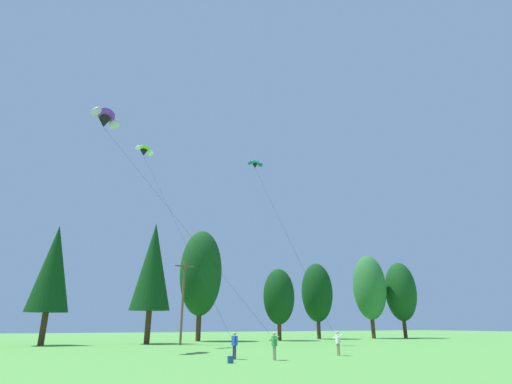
{
  "coord_description": "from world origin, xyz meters",
  "views": [
    {
      "loc": [
        -13.44,
        -2.18,
        2.16
      ],
      "look_at": [
        -1.93,
        22.23,
        11.21
      ],
      "focal_mm": 27.76,
      "sensor_mm": 36.0,
      "label": 1
    }
  ],
  "objects": [
    {
      "name": "treeline_tree_f",
      "position": [
        3.76,
        52.72,
        9.19
      ],
      "size": [
        5.9,
        5.9,
        15.18
      ],
      "color": "#472D19",
      "rests_on": "ground_plane"
    },
    {
      "name": "backpack",
      "position": [
        -4.07,
        21.21,
        0.2
      ],
      "size": [
        0.35,
        0.28,
        0.4
      ],
      "primitive_type": "cube",
      "rotation": [
        0.0,
        0.0,
        3.01
      ],
      "color": "#234C89",
      "rests_on": "ground_plane"
    },
    {
      "name": "treeline_tree_h",
      "position": [
        23.51,
        53.04,
        7.08
      ],
      "size": [
        4.96,
        4.96,
        11.7
      ],
      "color": "#472D19",
      "rests_on": "ground_plane"
    },
    {
      "name": "kite_flyer_near",
      "position": [
        -2.84,
        23.61,
        0.99
      ],
      "size": [
        0.3,
        0.59,
        1.69
      ],
      "color": "navy",
      "rests_on": "ground_plane"
    },
    {
      "name": "treeline_tree_g",
      "position": [
        14.69,
        49.72,
        6.01
      ],
      "size": [
        4.48,
        4.48,
        9.94
      ],
      "color": "#472D19",
      "rests_on": "ground_plane"
    },
    {
      "name": "treeline_tree_d",
      "position": [
        -15.0,
        48.96,
        8.3
      ],
      "size": [
        4.51,
        4.51,
        13.25
      ],
      "color": "#472D19",
      "rests_on": "ground_plane"
    },
    {
      "name": "parafoil_kite_high_lime_white",
      "position": [
        -7.32,
        41.04,
        21.2
      ],
      "size": [
        5.58,
        18.47,
        20.65
      ],
      "color": "#93D633"
    },
    {
      "name": "kite_flyer_mid",
      "position": [
        -0.78,
        21.9,
        1.0
      ],
      "size": [
        0.59,
        0.62,
        1.69
      ],
      "color": "gray",
      "rests_on": "ground_plane"
    },
    {
      "name": "utility_pole",
      "position": [
        -1.14,
        43.47,
        4.87
      ],
      "size": [
        2.2,
        0.26,
        9.23
      ],
      "color": "brown",
      "rests_on": "ground_plane"
    },
    {
      "name": "parafoil_kite_mid_purple",
      "position": [
        -12.12,
        35.19,
        21.32
      ],
      "size": [
        12.68,
        14.95,
        20.72
      ],
      "color": "purple"
    },
    {
      "name": "parafoil_kite_far_teal",
      "position": [
        6.09,
        39.45,
        21.25
      ],
      "size": [
        2.24,
        16.45,
        20.2
      ],
      "color": "teal"
    },
    {
      "name": "kite_flyer_far",
      "position": [
        5.29,
        23.38,
        1.0
      ],
      "size": [
        0.59,
        0.63,
        1.69
      ],
      "color": "gray",
      "rests_on": "ground_plane"
    },
    {
      "name": "treeline_tree_j",
      "position": [
        38.95,
        50.47,
        7.54
      ],
      "size": [
        5.16,
        5.16,
        12.46
      ],
      "color": "#472D19",
      "rests_on": "ground_plane"
    },
    {
      "name": "treeline_tree_i",
      "position": [
        33.06,
        51.49,
        8.12
      ],
      "size": [
        5.42,
        5.42,
        13.41
      ],
      "color": "#472D19",
      "rests_on": "ground_plane"
    },
    {
      "name": "treeline_tree_e",
      "position": [
        -3.97,
        47.87,
        9.05
      ],
      "size": [
        4.78,
        4.78,
        14.45
      ],
      "color": "#472D19",
      "rests_on": "ground_plane"
    }
  ]
}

